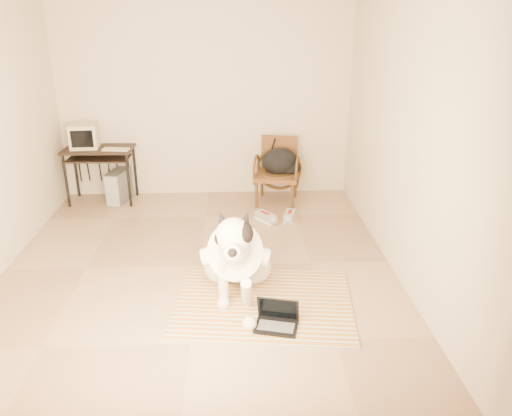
{
  "coord_description": "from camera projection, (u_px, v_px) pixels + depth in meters",
  "views": [
    {
      "loc": [
        0.38,
        -4.65,
        2.5
      ],
      "look_at": [
        0.57,
        -0.52,
        0.85
      ],
      "focal_mm": 35.0,
      "sensor_mm": 36.0,
      "label": 1
    }
  ],
  "objects": [
    {
      "name": "floor",
      "position": [
        200.0,
        265.0,
        5.23
      ],
      "size": [
        4.5,
        4.5,
        0.0
      ],
      "primitive_type": "plane",
      "color": "#A28163",
      "rests_on": "ground"
    },
    {
      "name": "wall_back",
      "position": [
        205.0,
        99.0,
        6.81
      ],
      "size": [
        4.5,
        0.0,
        4.5
      ],
      "primitive_type": "plane",
      "rotation": [
        1.57,
        0.0,
        0.0
      ],
      "color": "beige",
      "rests_on": "floor"
    },
    {
      "name": "wall_front",
      "position": [
        164.0,
        243.0,
        2.64
      ],
      "size": [
        4.5,
        0.0,
        4.5
      ],
      "primitive_type": "plane",
      "rotation": [
        -1.57,
        0.0,
        0.0
      ],
      "color": "beige",
      "rests_on": "floor"
    },
    {
      "name": "wall_right",
      "position": [
        401.0,
        137.0,
        4.81
      ],
      "size": [
        0.0,
        4.5,
        4.5
      ],
      "primitive_type": "plane",
      "rotation": [
        1.57,
        0.0,
        -1.57
      ],
      "color": "beige",
      "rests_on": "floor"
    },
    {
      "name": "rug",
      "position": [
        264.0,
        303.0,
        4.55
      ],
      "size": [
        1.72,
        1.39,
        0.02
      ],
      "color": "orange",
      "rests_on": "floor"
    },
    {
      "name": "dog",
      "position": [
        236.0,
        256.0,
        4.58
      ],
      "size": [
        0.65,
        1.37,
        0.98
      ],
      "color": "white",
      "rests_on": "rug"
    },
    {
      "name": "laptop",
      "position": [
        277.0,
        319.0,
        4.19
      ],
      "size": [
        0.4,
        0.33,
        0.25
      ],
      "color": "black",
      "rests_on": "rug"
    },
    {
      "name": "computer_desk",
      "position": [
        99.0,
        156.0,
        6.73
      ],
      "size": [
        0.93,
        0.53,
        0.76
      ],
      "color": "black",
      "rests_on": "floor"
    },
    {
      "name": "crt_monitor",
      "position": [
        84.0,
        136.0,
        6.67
      ],
      "size": [
        0.38,
        0.37,
        0.32
      ],
      "color": "beige",
      "rests_on": "computer_desk"
    },
    {
      "name": "desk_keyboard",
      "position": [
        116.0,
        149.0,
        6.6
      ],
      "size": [
        0.36,
        0.18,
        0.02
      ],
      "primitive_type": "cube",
      "rotation": [
        0.0,
        0.0,
        -0.14
      ],
      "color": "beige",
      "rests_on": "computer_desk"
    },
    {
      "name": "pc_tower",
      "position": [
        119.0,
        186.0,
        6.89
      ],
      "size": [
        0.29,
        0.5,
        0.44
      ],
      "color": "#535356",
      "rests_on": "floor"
    },
    {
      "name": "rattan_chair",
      "position": [
        277.0,
        171.0,
        6.83
      ],
      "size": [
        0.68,
        0.66,
        0.88
      ],
      "color": "brown",
      "rests_on": "floor"
    },
    {
      "name": "backpack",
      "position": [
        282.0,
        162.0,
        6.72
      ],
      "size": [
        0.53,
        0.41,
        0.37
      ],
      "color": "black",
      "rests_on": "rattan_chair"
    },
    {
      "name": "sneaker_left",
      "position": [
        266.0,
        217.0,
        6.31
      ],
      "size": [
        0.28,
        0.32,
        0.11
      ],
      "color": "white",
      "rests_on": "floor"
    },
    {
      "name": "sneaker_right",
      "position": [
        290.0,
        216.0,
        6.35
      ],
      "size": [
        0.19,
        0.31,
        0.1
      ],
      "color": "white",
      "rests_on": "floor"
    }
  ]
}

